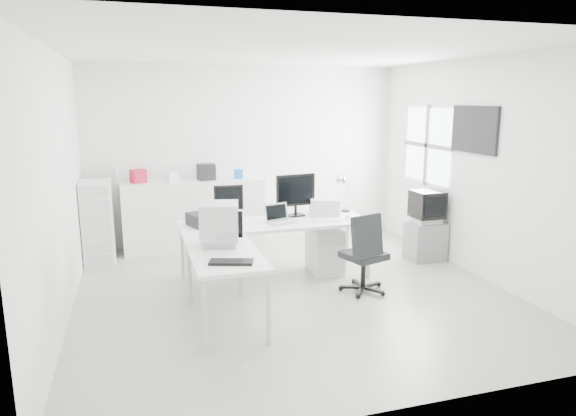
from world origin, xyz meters
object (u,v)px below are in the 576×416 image
object	(u,v)px
main_desk	(275,250)
crt_tv	(427,207)
filing_cabinet	(98,222)
lcd_monitor_large	(296,195)
lcd_monitor_small	(229,203)
office_chair	(364,252)
crt_monitor	(219,226)
tv_cabinet	(425,241)
sideboard	(195,215)
laptop	(281,214)
side_desk	(225,286)
drawer_pedestal	(325,250)
inkjet_printer	(207,219)
laser_printer	(324,206)

from	to	relation	value
main_desk	crt_tv	world-z (taller)	crt_tv
filing_cabinet	lcd_monitor_large	bearing A→B (deg)	-22.84
lcd_monitor_small	office_chair	distance (m)	1.82
lcd_monitor_small	lcd_monitor_large	bearing A→B (deg)	2.32
crt_monitor	filing_cabinet	world-z (taller)	filing_cabinet
lcd_monitor_small	tv_cabinet	size ratio (longest dim) A/B	0.85
main_desk	crt_monitor	distance (m)	1.34
lcd_monitor_small	sideboard	distance (m)	1.53
laptop	side_desk	bearing A→B (deg)	-148.66
tv_cabinet	sideboard	world-z (taller)	sideboard
drawer_pedestal	lcd_monitor_large	bearing A→B (deg)	150.26
lcd_monitor_large	main_desk	bearing A→B (deg)	-153.02
lcd_monitor_small	sideboard	bearing A→B (deg)	103.50
lcd_monitor_large	sideboard	bearing A→B (deg)	121.00
side_desk	filing_cabinet	size ratio (longest dim) A/B	1.19
main_desk	lcd_monitor_small	xyz separation A→B (m)	(-0.55, 0.25, 0.61)
drawer_pedestal	filing_cabinet	xyz separation A→B (m)	(-2.92, 1.28, 0.29)
inkjet_printer	lcd_monitor_small	size ratio (longest dim) A/B	0.94
lcd_monitor_large	crt_monitor	bearing A→B (deg)	-146.05
crt_tv	office_chair	bearing A→B (deg)	-147.14
main_desk	crt_tv	size ratio (longest dim) A/B	4.80
main_desk	laser_printer	size ratio (longest dim) A/B	6.25
inkjet_printer	lcd_monitor_small	bearing A→B (deg)	7.26
crt_monitor	office_chair	world-z (taller)	crt_monitor
office_chair	crt_monitor	bearing A→B (deg)	165.29
laptop	office_chair	distance (m)	1.13
crt_tv	inkjet_printer	bearing A→B (deg)	-179.35
crt_monitor	laser_printer	bearing A→B (deg)	45.61
inkjet_printer	office_chair	size ratio (longest dim) A/B	0.44
drawer_pedestal	laptop	world-z (taller)	laptop
laser_printer	filing_cabinet	world-z (taller)	filing_cabinet
lcd_monitor_small	tv_cabinet	bearing A→B (deg)	0.00
laptop	laser_printer	world-z (taller)	laptop
drawer_pedestal	sideboard	xyz separation A→B (m)	(-1.53, 1.63, 0.23)
inkjet_printer	lcd_monitor_large	distance (m)	1.23
drawer_pedestal	tv_cabinet	distance (m)	1.58
office_chair	tv_cabinet	xyz separation A→B (m)	(1.39, 0.90, -0.23)
laser_printer	laptop	bearing A→B (deg)	-140.39
filing_cabinet	laser_printer	bearing A→B (deg)	-20.53
lcd_monitor_large	office_chair	size ratio (longest dim) A/B	0.58
side_desk	tv_cabinet	size ratio (longest dim) A/B	2.56
side_desk	sideboard	world-z (taller)	sideboard
main_desk	side_desk	bearing A→B (deg)	-127.69
main_desk	side_desk	size ratio (longest dim) A/B	1.71
side_desk	inkjet_printer	world-z (taller)	inkjet_printer
crt_tv	drawer_pedestal	bearing A→B (deg)	-176.90
side_desk	lcd_monitor_large	size ratio (longest dim) A/B	2.43
side_desk	drawer_pedestal	bearing A→B (deg)	36.57
lcd_monitor_large	crt_tv	xyz separation A→B (m)	(1.93, -0.11, -0.27)
tv_cabinet	filing_cabinet	bearing A→B (deg)	165.11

